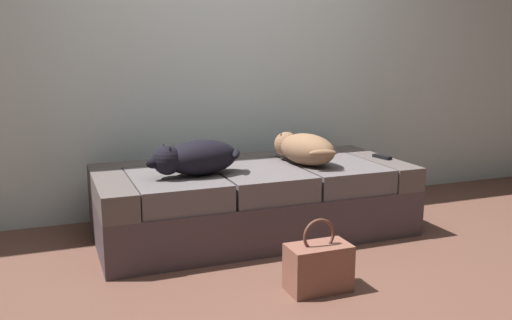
# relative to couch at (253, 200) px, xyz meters

# --- Properties ---
(ground_plane) EXTENTS (10.00, 10.00, 0.00)m
(ground_plane) POSITION_rel_couch_xyz_m (0.00, -0.96, -0.22)
(ground_plane) COLOR brown
(back_wall) EXTENTS (6.40, 0.10, 2.80)m
(back_wall) POSITION_rel_couch_xyz_m (0.00, 0.68, 1.18)
(back_wall) COLOR silver
(back_wall) RESTS_ON ground
(couch) EXTENTS (2.02, 0.93, 0.45)m
(couch) POSITION_rel_couch_xyz_m (0.00, 0.00, 0.00)
(couch) COLOR #483B3F
(couch) RESTS_ON ground
(dog_dark) EXTENTS (0.62, 0.33, 0.21)m
(dog_dark) POSITION_rel_couch_xyz_m (-0.42, -0.12, 0.34)
(dog_dark) COLOR black
(dog_dark) RESTS_ON couch
(dog_tan) EXTENTS (0.37, 0.59, 0.21)m
(dog_tan) POSITION_rel_couch_xyz_m (0.34, -0.05, 0.33)
(dog_tan) COLOR #856045
(dog_tan) RESTS_ON couch
(tv_remote) EXTENTS (0.07, 0.16, 0.02)m
(tv_remote) POSITION_rel_couch_xyz_m (0.93, -0.09, 0.24)
(tv_remote) COLOR black
(tv_remote) RESTS_ON couch
(handbag) EXTENTS (0.32, 0.18, 0.38)m
(handbag) POSITION_rel_couch_xyz_m (-0.01, -0.96, -0.10)
(handbag) COLOR brown
(handbag) RESTS_ON ground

